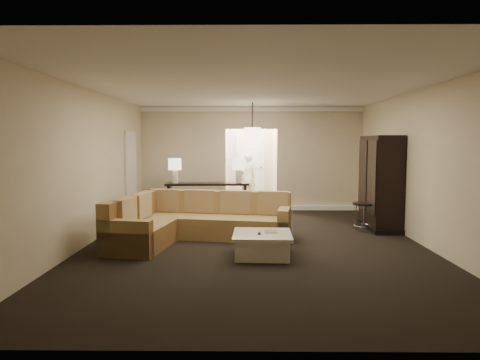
{
  "coord_description": "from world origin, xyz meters",
  "views": [
    {
      "loc": [
        -0.18,
        -7.61,
        1.83
      ],
      "look_at": [
        -0.28,
        1.2,
        1.06
      ],
      "focal_mm": 32.0,
      "sensor_mm": 36.0,
      "label": 1
    }
  ],
  "objects_px": {
    "console_table": "(207,196)",
    "coffee_table": "(262,244)",
    "armoire": "(380,185)",
    "person": "(247,175)",
    "sectional_sofa": "(191,221)",
    "drink_table": "(364,211)"
  },
  "relations": [
    {
      "from": "drink_table",
      "to": "person",
      "type": "height_order",
      "value": "person"
    },
    {
      "from": "coffee_table",
      "to": "console_table",
      "type": "bearing_deg",
      "value": 107.15
    },
    {
      "from": "sectional_sofa",
      "to": "person",
      "type": "relative_size",
      "value": 1.96
    },
    {
      "from": "armoire",
      "to": "console_table",
      "type": "bearing_deg",
      "value": 155.24
    },
    {
      "from": "sectional_sofa",
      "to": "person",
      "type": "distance_m",
      "value": 5.39
    },
    {
      "from": "armoire",
      "to": "person",
      "type": "bearing_deg",
      "value": 123.79
    },
    {
      "from": "person",
      "to": "console_table",
      "type": "bearing_deg",
      "value": 49.11
    },
    {
      "from": "console_table",
      "to": "armoire",
      "type": "xyz_separation_m",
      "value": [
        3.83,
        -1.77,
        0.46
      ]
    },
    {
      "from": "sectional_sofa",
      "to": "drink_table",
      "type": "xyz_separation_m",
      "value": [
        3.49,
        0.86,
        0.07
      ]
    },
    {
      "from": "console_table",
      "to": "coffee_table",
      "type": "bearing_deg",
      "value": -76.71
    },
    {
      "from": "sectional_sofa",
      "to": "drink_table",
      "type": "height_order",
      "value": "sectional_sofa"
    },
    {
      "from": "drink_table",
      "to": "coffee_table",
      "type": "bearing_deg",
      "value": -137.42
    },
    {
      "from": "sectional_sofa",
      "to": "drink_table",
      "type": "bearing_deg",
      "value": 23.22
    },
    {
      "from": "armoire",
      "to": "sectional_sofa",
      "type": "bearing_deg",
      "value": -164.28
    },
    {
      "from": "sectional_sofa",
      "to": "coffee_table",
      "type": "distance_m",
      "value": 1.74
    },
    {
      "from": "sectional_sofa",
      "to": "coffee_table",
      "type": "xyz_separation_m",
      "value": [
        1.29,
        -1.16,
        -0.16
      ]
    },
    {
      "from": "coffee_table",
      "to": "drink_table",
      "type": "relative_size",
      "value": 1.64
    },
    {
      "from": "armoire",
      "to": "drink_table",
      "type": "relative_size",
      "value": 3.36
    },
    {
      "from": "console_table",
      "to": "person",
      "type": "relative_size",
      "value": 1.27
    },
    {
      "from": "person",
      "to": "sectional_sofa",
      "type": "bearing_deg",
      "value": 60.78
    },
    {
      "from": "coffee_table",
      "to": "drink_table",
      "type": "distance_m",
      "value": 2.99
    },
    {
      "from": "person",
      "to": "coffee_table",
      "type": "bearing_deg",
      "value": 74.32
    }
  ]
}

